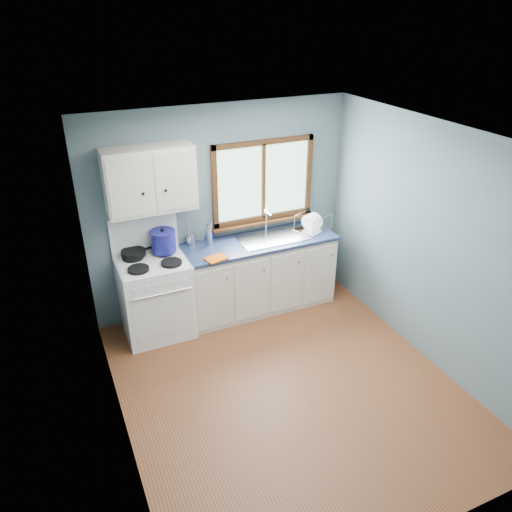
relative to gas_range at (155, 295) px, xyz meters
name	(u,v)px	position (x,y,z in m)	size (l,w,h in m)	color
floor	(288,387)	(0.95, -1.47, -0.50)	(3.20, 3.60, 0.02)	brown
ceiling	(297,139)	(0.95, -1.47, 2.02)	(3.20, 3.60, 0.02)	white
wall_back	(221,210)	(0.95, 0.34, 0.76)	(3.20, 0.02, 2.50)	slate
wall_front	(431,415)	(0.95, -3.28, 0.76)	(3.20, 0.02, 2.50)	slate
wall_left	(109,321)	(-0.66, -1.47, 0.76)	(0.02, 3.60, 2.50)	slate
wall_right	(432,247)	(2.56, -1.47, 0.76)	(0.02, 3.60, 2.50)	slate
gas_range	(155,295)	(0.00, 0.00, 0.00)	(0.76, 0.69, 1.36)	white
base_cabinets	(259,277)	(1.31, 0.02, -0.08)	(1.85, 0.60, 0.88)	beige
countertop	(259,242)	(1.31, 0.02, 0.41)	(1.89, 0.64, 0.04)	#1B2745
sink	(273,242)	(1.49, 0.02, 0.37)	(0.84, 0.46, 0.44)	silver
window	(263,187)	(1.48, 0.30, 0.98)	(1.36, 0.10, 1.03)	#9EC6A8
upper_cabinets	(150,180)	(0.10, 0.15, 1.31)	(0.95, 0.35, 0.70)	beige
skillet	(134,253)	(-0.16, 0.16, 0.49)	(0.43, 0.34, 0.05)	black
stockpot	(163,241)	(0.18, 0.13, 0.59)	(0.32, 0.32, 0.28)	navy
utensil_crock	(191,239)	(0.53, 0.23, 0.50)	(0.14, 0.14, 0.35)	silver
thermos	(209,234)	(0.72, 0.15, 0.57)	(0.07, 0.07, 0.28)	silver
soap_bottle	(211,231)	(0.79, 0.27, 0.55)	(0.09, 0.09, 0.24)	#1727A7
dish_towel	(216,259)	(0.67, -0.23, 0.43)	(0.23, 0.17, 0.02)	#DA580E
dish_rack	(312,225)	(2.05, 0.04, 0.48)	(0.50, 0.45, 0.21)	silver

